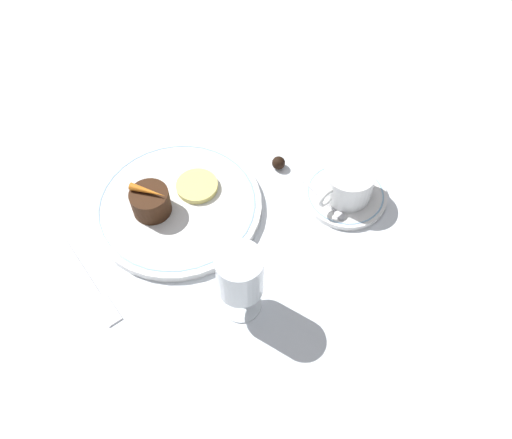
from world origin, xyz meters
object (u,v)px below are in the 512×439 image
Objects in this scene: coffee_cup at (348,183)px; fork at (94,289)px; wine_glass at (240,277)px; dessert_cake at (151,202)px; dinner_plate at (178,205)px.

fork is (0.41, -0.13, -0.04)m from coffee_cup.
wine_glass is 2.10× the size of dessert_cake.
wine_glass is 0.24m from fork.
fork is (0.18, 0.04, -0.01)m from dinner_plate.
fork is (0.15, -0.16, -0.08)m from wine_glass.
coffee_cup reaches higher than fork.
dinner_plate is 4.44× the size of dessert_cake.
dinner_plate is 2.12× the size of wine_glass.
dessert_cake is at bearing -159.28° from fork.
coffee_cup reaches higher than dessert_cake.
dinner_plate is 0.28m from coffee_cup.
dinner_plate reaches higher than fork.
wine_glass is at bearing 8.13° from coffee_cup.
dessert_cake is at bearing -88.88° from wine_glass.
coffee_cup is 1.74× the size of dessert_cake.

